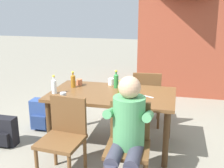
{
  "coord_description": "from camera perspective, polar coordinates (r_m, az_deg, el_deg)",
  "views": [
    {
      "loc": [
        0.79,
        -3.28,
        1.83
      ],
      "look_at": [
        0.0,
        0.0,
        0.86
      ],
      "focal_mm": 44.14,
      "sensor_mm": 36.0,
      "label": 1
    }
  ],
  "objects": [
    {
      "name": "cup_white",
      "position": [
        3.89,
        -0.2,
        0.49
      ],
      "size": [
        0.08,
        0.08,
        0.09
      ],
      "primitive_type": "cylinder",
      "color": "white",
      "rests_on": "dining_table"
    },
    {
      "name": "backpack_by_far_side",
      "position": [
        4.34,
        -14.23,
        -6.2
      ],
      "size": [
        0.33,
        0.26,
        0.46
      ],
      "color": "#2D4784",
      "rests_on": "ground_plane"
    },
    {
      "name": "bottle_amber",
      "position": [
        3.8,
        -8.07,
        0.73
      ],
      "size": [
        0.06,
        0.06,
        0.22
      ],
      "color": "#996019",
      "rests_on": "dining_table"
    },
    {
      "name": "table_knife",
      "position": [
        3.46,
        6.63,
        -2.37
      ],
      "size": [
        0.23,
        0.12,
        0.01
      ],
      "color": "silver",
      "rests_on": "dining_table"
    },
    {
      "name": "chair_near_left",
      "position": [
        3.08,
        -9.89,
        -10.01
      ],
      "size": [
        0.48,
        0.48,
        0.87
      ],
      "color": "brown",
      "rests_on": "ground_plane"
    },
    {
      "name": "bottle_green",
      "position": [
        3.74,
        0.81,
        0.77
      ],
      "size": [
        0.06,
        0.06,
        0.25
      ],
      "color": "#287A38",
      "rests_on": "dining_table"
    },
    {
      "name": "cup_terracotta",
      "position": [
        3.91,
        -6.79,
        0.4
      ],
      "size": [
        0.08,
        0.08,
        0.09
      ],
      "primitive_type": "cylinder",
      "color": "#BC6B47",
      "rests_on": "dining_table"
    },
    {
      "name": "person_in_white_shirt",
      "position": [
        2.72,
        3.2,
        -9.52
      ],
      "size": [
        0.47,
        0.61,
        1.18
      ],
      "color": "#4C935B",
      "rests_on": "ground_plane"
    },
    {
      "name": "chair_near_right",
      "position": [
        2.89,
        3.45,
        -11.59
      ],
      "size": [
        0.47,
        0.47,
        0.87
      ],
      "color": "brown",
      "rests_on": "ground_plane"
    },
    {
      "name": "cup_steel",
      "position": [
        3.35,
        -10.07,
        -2.45
      ],
      "size": [
        0.08,
        0.08,
        0.09
      ],
      "primitive_type": "cylinder",
      "color": "#B2B7BC",
      "rests_on": "dining_table"
    },
    {
      "name": "chair_far_right",
      "position": [
        4.27,
        7.19,
        -2.38
      ],
      "size": [
        0.48,
        0.48,
        0.87
      ],
      "color": "brown",
      "rests_on": "ground_plane"
    },
    {
      "name": "brick_kiosk",
      "position": [
        6.51,
        14.7,
        11.13
      ],
      "size": [
        2.1,
        2.1,
        2.53
      ],
      "color": "brown",
      "rests_on": "ground_plane"
    },
    {
      "name": "bottle_olive",
      "position": [
        3.3,
        1.71,
        -1.43
      ],
      "size": [
        0.06,
        0.06,
        0.23
      ],
      "color": "#566623",
      "rests_on": "dining_table"
    },
    {
      "name": "bottle_clear",
      "position": [
        3.57,
        -11.92,
        -0.35
      ],
      "size": [
        0.06,
        0.06,
        0.24
      ],
      "color": "white",
      "rests_on": "dining_table"
    },
    {
      "name": "cup_glass",
      "position": [
        3.44,
        1.91,
        -1.54
      ],
      "size": [
        0.07,
        0.07,
        0.11
      ],
      "primitive_type": "cylinder",
      "color": "silver",
      "rests_on": "dining_table"
    },
    {
      "name": "ground_plane",
      "position": [
        3.84,
        -0.0,
        -12.43
      ],
      "size": [
        24.0,
        24.0,
        0.0
      ],
      "primitive_type": "plane",
      "color": "gray"
    },
    {
      "name": "dining_table",
      "position": [
        3.57,
        -0.0,
        -3.24
      ],
      "size": [
        1.6,
        0.91,
        0.74
      ],
      "color": "brown",
      "rests_on": "ground_plane"
    },
    {
      "name": "backpack_by_near_side",
      "position": [
        4.01,
        -21.22,
        -9.25
      ],
      "size": [
        0.29,
        0.22,
        0.4
      ],
      "color": "black",
      "rests_on": "ground_plane"
    }
  ]
}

